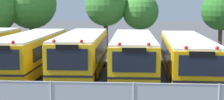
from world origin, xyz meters
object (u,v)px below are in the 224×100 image
at_px(tree_1, 32,4).
at_px(tree_4, 220,11).
at_px(school_bus_4, 186,55).
at_px(school_bus_1, 32,52).
at_px(school_bus_3, 133,53).
at_px(tree_3, 140,11).
at_px(school_bus_2, 82,53).
at_px(tree_2, 107,5).

height_order(tree_1, tree_4, tree_1).
height_order(school_bus_4, tree_1, tree_1).
height_order(school_bus_1, school_bus_3, school_bus_1).
bearing_deg(tree_3, school_bus_1, -124.34).
height_order(school_bus_2, school_bus_3, school_bus_2).
distance_m(school_bus_1, tree_2, 11.00).
relative_size(school_bus_4, tree_3, 2.08).
bearing_deg(tree_1, school_bus_3, -45.63).
height_order(tree_3, tree_4, tree_4).
height_order(school_bus_4, tree_4, tree_4).
distance_m(tree_1, tree_2, 6.96).
xyz_separation_m(school_bus_2, tree_4, (10.41, 8.53, 2.49)).
height_order(school_bus_4, tree_3, tree_3).
xyz_separation_m(school_bus_1, tree_3, (7.04, 10.31, 2.42)).
xyz_separation_m(tree_1, tree_2, (6.96, 0.14, -0.03)).
bearing_deg(school_bus_4, tree_2, -58.63).
height_order(school_bus_1, school_bus_4, school_bus_1).
bearing_deg(tree_3, school_bus_3, -93.03).
bearing_deg(tree_3, tree_2, -169.97).
bearing_deg(tree_1, tree_3, 3.85).
relative_size(school_bus_3, tree_3, 1.99).
distance_m(school_bus_3, tree_1, 13.85).
xyz_separation_m(tree_2, tree_3, (3.02, 0.53, -0.63)).
height_order(tree_2, tree_4, tree_2).
distance_m(school_bus_3, tree_4, 11.18).
height_order(school_bus_1, tree_1, tree_1).
xyz_separation_m(tree_2, tree_4, (9.74, -1.67, -0.52)).
bearing_deg(school_bus_2, tree_2, -94.73).
relative_size(school_bus_2, tree_2, 1.61).
relative_size(school_bus_1, tree_2, 1.71).
relative_size(school_bus_3, school_bus_4, 0.96).
bearing_deg(school_bus_2, school_bus_1, -8.23).
relative_size(school_bus_2, school_bus_3, 0.92).
distance_m(school_bus_2, school_bus_3, 3.18).
distance_m(school_bus_3, tree_2, 10.55).
bearing_deg(school_bus_3, school_bus_4, 175.24).
relative_size(tree_2, tree_3, 1.14).
distance_m(tree_2, tree_3, 3.13).
xyz_separation_m(school_bus_4, tree_3, (-2.68, 10.55, 2.48)).
bearing_deg(school_bus_3, tree_4, -132.49).
relative_size(school_bus_3, tree_2, 1.74).
xyz_separation_m(school_bus_2, school_bus_3, (3.15, 0.42, -0.06)).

